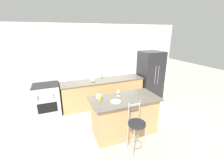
{
  "coord_description": "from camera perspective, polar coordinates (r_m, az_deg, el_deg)",
  "views": [
    {
      "loc": [
        -1.51,
        -4.21,
        2.45
      ],
      "look_at": [
        -0.01,
        -0.46,
        1.14
      ],
      "focal_mm": 24.0,
      "sensor_mm": 36.0,
      "label": 1
    }
  ],
  "objects": [
    {
      "name": "tumbler_cup",
      "position": [
        3.46,
        -4.56,
        -6.84
      ],
      "size": [
        0.07,
        0.07,
        0.12
      ],
      "color": "gold",
      "rests_on": "kitchen_island"
    },
    {
      "name": "coffee_mug",
      "position": [
        3.58,
        -5.26,
        -6.21
      ],
      "size": [
        0.13,
        0.09,
        0.09
      ],
      "color": "white",
      "rests_on": "kitchen_island"
    },
    {
      "name": "pumpkin_decoration",
      "position": [
        4.89,
        -7.27,
        -0.14
      ],
      "size": [
        0.14,
        0.14,
        0.13
      ],
      "color": "beige",
      "rests_on": "back_counter"
    },
    {
      "name": "sink_faucet",
      "position": [
        5.23,
        -4.23,
        2.12
      ],
      "size": [
        0.02,
        0.13,
        0.22
      ],
      "color": "#ADAFB5",
      "rests_on": "back_counter"
    },
    {
      "name": "dinner_plate",
      "position": [
        3.4,
        1.43,
        -8.19
      ],
      "size": [
        0.24,
        0.24,
        0.02
      ],
      "color": "beige",
      "rests_on": "kitchen_island"
    },
    {
      "name": "back_counter",
      "position": [
        5.24,
        -3.4,
        -4.58
      ],
      "size": [
        2.8,
        0.7,
        0.89
      ],
      "color": "tan",
      "rests_on": "ground_plane"
    },
    {
      "name": "bar_stool_near",
      "position": [
        3.24,
        9.25,
        -17.61
      ],
      "size": [
        0.36,
        0.36,
        1.12
      ],
      "color": "#99999E",
      "rests_on": "ground_plane"
    },
    {
      "name": "kitchen_island",
      "position": [
        3.82,
        4.74,
        -13.3
      ],
      "size": [
        1.64,
        0.82,
        0.94
      ],
      "color": "tan",
      "rests_on": "ground_plane"
    },
    {
      "name": "wall_back",
      "position": [
        5.27,
        -4.74,
        5.82
      ],
      "size": [
        6.0,
        0.07,
        2.7
      ],
      "color": "silver",
      "rests_on": "ground_plane"
    },
    {
      "name": "oven_range",
      "position": [
        5.0,
        -23.46,
        -6.84
      ],
      "size": [
        0.74,
        0.66,
        0.96
      ],
      "color": "#B7B7BC",
      "rests_on": "ground_plane"
    },
    {
      "name": "refrigerator",
      "position": [
        5.88,
        14.31,
        1.93
      ],
      "size": [
        0.8,
        0.76,
        1.77
      ],
      "color": "#232326",
      "rests_on": "ground_plane"
    },
    {
      "name": "wine_glass",
      "position": [
        3.66,
        2.42,
        -4.17
      ],
      "size": [
        0.08,
        0.08,
        0.19
      ],
      "color": "white",
      "rests_on": "kitchen_island"
    },
    {
      "name": "ground_plane",
      "position": [
        5.1,
        -1.9,
        -10.79
      ],
      "size": [
        18.0,
        18.0,
        0.0
      ],
      "primitive_type": "plane",
      "color": "beige"
    }
  ]
}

